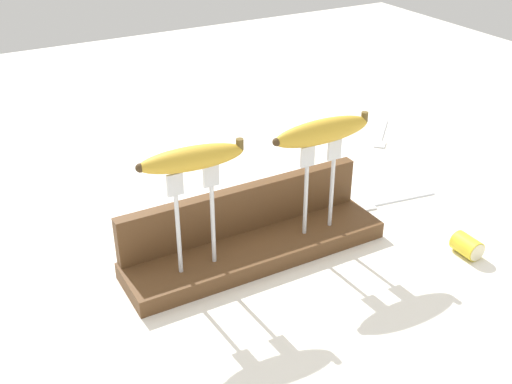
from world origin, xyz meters
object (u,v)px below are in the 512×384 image
object	(u,v)px
fork_stand_right	(320,179)
banana_chunk_far	(467,246)
banana_raised_right	(322,131)
fork_fallen_near	(386,202)
fork_stand_left	(195,210)
banana_raised_left	(192,158)
fork_fallen_far	(382,137)

from	to	relation	value
fork_stand_right	banana_chunk_far	size ratio (longest dim) A/B	3.32
fork_stand_right	banana_chunk_far	bearing A→B (deg)	-37.40
banana_chunk_far	banana_raised_right	bearing A→B (deg)	142.61
fork_fallen_near	fork_stand_left	bearing A→B (deg)	-173.56
banana_chunk_far	fork_stand_right	bearing A→B (deg)	142.60
fork_stand_right	banana_raised_left	distance (m)	0.25
fork_stand_right	banana_raised_right	xyz separation A→B (m)	(-0.00, 0.00, 0.09)
banana_raised_left	fork_fallen_near	distance (m)	0.49
fork_stand_left	fork_fallen_near	distance (m)	0.46
banana_chunk_far	fork_fallen_far	bearing A→B (deg)	67.67
fork_stand_right	fork_fallen_far	world-z (taller)	fork_stand_right
banana_raised_right	fork_fallen_far	size ratio (longest dim) A/B	1.40
fork_stand_left	banana_raised_left	size ratio (longest dim) A/B	1.04
banana_raised_left	banana_chunk_far	size ratio (longest dim) A/B	3.35
fork_stand_right	banana_raised_left	world-z (taller)	banana_raised_left
fork_stand_left	fork_fallen_far	world-z (taller)	fork_stand_left
banana_raised_left	fork_fallen_near	bearing A→B (deg)	6.44
fork_stand_right	banana_raised_left	size ratio (longest dim) A/B	0.99
fork_fallen_far	fork_stand_right	bearing A→B (deg)	-142.59
fork_stand_left	banana_raised_left	xyz separation A→B (m)	(-0.00, 0.00, 0.09)
fork_stand_left	banana_raised_left	distance (m)	0.09
banana_raised_left	fork_fallen_far	bearing A→B (deg)	25.78
banana_raised_right	fork_fallen_near	bearing A→B (deg)	13.69
fork_stand_right	banana_raised_right	distance (m)	0.09
banana_chunk_far	banana_raised_left	bearing A→B (deg)	160.15
banana_raised_right	banana_chunk_far	distance (m)	0.33
fork_fallen_near	fork_fallen_far	size ratio (longest dim) A/B	1.35
banana_raised_right	fork_fallen_far	bearing A→B (deg)	37.40
fork_fallen_near	banana_chunk_far	world-z (taller)	banana_chunk_far
fork_fallen_near	banana_chunk_far	xyz separation A→B (m)	(0.01, -0.21, 0.01)
fork_stand_left	banana_chunk_far	size ratio (longest dim) A/B	3.50
banana_raised_right	fork_fallen_near	world-z (taller)	banana_raised_right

